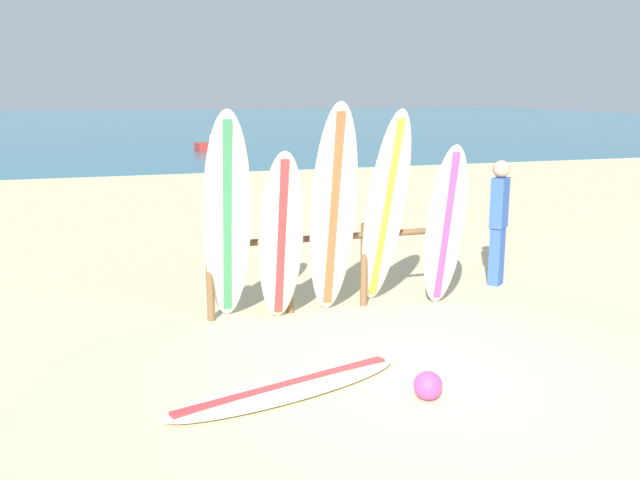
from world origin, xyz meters
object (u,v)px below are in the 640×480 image
surfboard_leaning_far_left (227,220)px  small_boat_offshore (220,145)px  surfboard_leaning_center_right (446,227)px  surfboard_leaning_center_left (333,212)px  surfboard_leaning_center (385,211)px  beach_ball (428,385)px  beachgoer_standing (499,217)px  surfboard_rack (327,257)px  surfboard_lying_on_sand (286,387)px  surfboard_leaning_left (281,239)px

surfboard_leaning_far_left → small_boat_offshore: (4.19, 24.55, -1.01)m
surfboard_leaning_center_right → surfboard_leaning_center_left: bearing=177.1°
surfboard_leaning_center → beach_ball: 2.82m
surfboard_leaning_far_left → beach_ball: size_ratio=9.68×
surfboard_leaning_center → beachgoer_standing: size_ratio=1.43×
beachgoer_standing → surfboard_leaning_far_left: bearing=-170.9°
surfboard_rack → beach_ball: surfboard_rack is taller
surfboard_leaning_center_left → surfboard_leaning_center: bearing=5.9°
surfboard_leaning_center_right → small_boat_offshore: 24.73m
surfboard_leaning_center → surfboard_lying_on_sand: size_ratio=1.01×
beachgoer_standing → beach_ball: (-2.62, -3.12, -0.84)m
surfboard_leaning_center_left → beach_ball: (0.06, -2.44, -1.17)m
surfboard_leaning_center_right → surfboard_lying_on_sand: size_ratio=0.83×
small_boat_offshore → surfboard_leaning_center_left: bearing=-96.8°
surfboard_leaning_left → beachgoer_standing: (3.34, 0.79, -0.07)m
surfboard_leaning_far_left → surfboard_leaning_center: surfboard_leaning_far_left is taller
surfboard_leaning_center → small_boat_offshore: bearing=84.8°
surfboard_leaning_left → surfboard_leaning_center_left: surfboard_leaning_center_left is taller
surfboard_leaning_left → beachgoer_standing: size_ratio=1.18×
surfboard_leaning_left → surfboard_lying_on_sand: 2.08m
surfboard_rack → surfboard_leaning_center_left: bearing=-97.1°
surfboard_leaning_center_right → beachgoer_standing: (1.23, 0.76, -0.07)m
beachgoer_standing → small_boat_offshore: beachgoer_standing is taller
surfboard_leaning_center_left → small_boat_offshore: surfboard_leaning_center_left is taller
surfboard_leaning_center_left → surfboard_leaning_center_right: surfboard_leaning_center_left is taller
surfboard_rack → surfboard_lying_on_sand: surfboard_rack is taller
surfboard_leaning_far_left → surfboard_lying_on_sand: size_ratio=1.01×
surfboard_rack → surfboard_leaning_center_left: surfboard_leaning_center_left is taller
surfboard_lying_on_sand → beachgoer_standing: (3.77, 2.56, 0.93)m
beach_ball → small_boat_offshore: bearing=83.9°
beachgoer_standing → beach_ball: beachgoer_standing is taller
surfboard_leaning_center → surfboard_leaning_far_left: bearing=-179.4°
surfboard_leaning_center → beach_ball: (-0.64, -2.51, -1.13)m
surfboard_leaning_far_left → beach_ball: (1.31, -2.49, -1.13)m
surfboard_leaning_center_left → surfboard_lying_on_sand: bearing=-120.2°
surfboard_leaning_center_right → beach_ball: size_ratio=8.00×
surfboard_leaning_left → surfboard_leaning_center_left: (0.67, 0.11, 0.26)m
surfboard_leaning_far_left → surfboard_leaning_center: bearing=0.6°
surfboard_leaning_center → surfboard_rack: bearing=158.1°
surfboard_rack → small_boat_offshore: (2.89, 24.26, -0.42)m
surfboard_leaning_center_right → beach_ball: bearing=-120.4°
surfboard_leaning_center_right → beachgoer_standing: size_ratio=1.18×
beachgoer_standing → small_boat_offshore: (0.26, 23.91, -0.71)m
small_boat_offshore → surfboard_leaning_left: bearing=-98.3°
surfboard_leaning_left → surfboard_leaning_center_right: 2.11m
beachgoer_standing → surfboard_leaning_center_right: bearing=-148.5°
beachgoer_standing → beach_ball: 4.16m
surfboard_leaning_far_left → surfboard_leaning_center: 1.95m
surfboard_leaning_center → beach_ball: bearing=-104.3°
surfboard_leaning_left → surfboard_rack: bearing=31.9°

